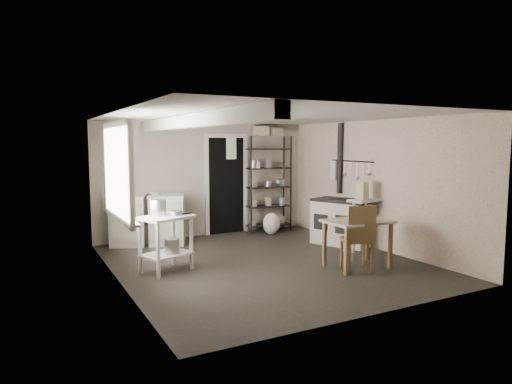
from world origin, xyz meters
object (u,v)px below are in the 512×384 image
stove (342,221)px  flour_sack (271,223)px  base_cabinets (148,220)px  prep_table (166,245)px  chair (357,238)px  shelf_rack (268,187)px  work_table (357,243)px  stockpot (158,208)px

stove → flour_sack: size_ratio=2.43×
base_cabinets → flour_sack: (2.51, -0.25, -0.22)m
prep_table → chair: 2.82m
shelf_rack → flour_sack: bearing=-104.5°
stove → work_table: bearing=-142.4°
shelf_rack → chair: (-0.36, -3.32, -0.46)m
prep_table → base_cabinets: size_ratio=0.59×
prep_table → flour_sack: prep_table is taller
stockpot → work_table: stockpot is taller
prep_table → stockpot: (-0.08, 0.10, 0.54)m
stove → flour_sack: 1.62m
work_table → flour_sack: work_table is taller
chair → stove: bearing=78.9°
stockpot → stove: stockpot is taller
shelf_rack → chair: shelf_rack is taller
stockpot → stove: 3.57m
prep_table → work_table: size_ratio=0.86×
flour_sack → prep_table: bearing=-148.5°
prep_table → chair: chair is taller
flour_sack → stockpot: bearing=-150.7°
stockpot → shelf_rack: shelf_rack is taller
stockpot → chair: (2.61, -1.36, -0.45)m
stockpot → work_table: size_ratio=0.26×
stockpot → work_table: (2.72, -1.23, -0.56)m
stockpot → base_cabinets: size_ratio=0.18×
prep_table → chair: bearing=-26.5°
shelf_rack → stockpot: bearing=-142.2°
chair → base_cabinets: bearing=146.1°
stockpot → stove: size_ratio=0.24×
prep_table → flour_sack: bearing=31.5°
base_cabinets → work_table: size_ratio=1.47×
base_cabinets → shelf_rack: shelf_rack is taller
stockpot → work_table: bearing=-24.3°
shelf_rack → stove: bearing=-68.5°
work_table → shelf_rack: bearing=85.7°
flour_sack → chair: bearing=-94.4°
work_table → base_cabinets: bearing=128.0°
base_cabinets → stove: base_cabinets is taller
chair → work_table: bearing=68.2°
base_cabinets → stove: 3.63m
work_table → chair: size_ratio=0.97×
base_cabinets → stove: bearing=-5.8°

